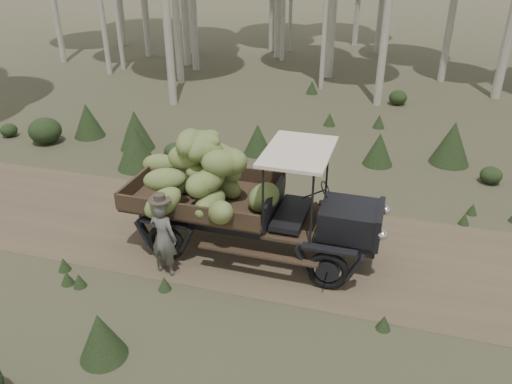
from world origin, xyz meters
TOP-DOWN VIEW (x-y plane):
  - ground at (0.00, 0.00)m, footprint 120.00×120.00m
  - dirt_track at (0.00, 0.00)m, footprint 70.00×4.00m
  - banana_truck at (-2.46, -0.44)m, footprint 5.78×2.73m
  - farmer at (-3.39, -1.68)m, footprint 0.68×0.52m
  - undergrowth at (-2.15, -2.15)m, footprint 22.12×24.81m

SIDE VIEW (x-z plane):
  - ground at x=0.00m, z-range 0.00..0.00m
  - dirt_track at x=0.00m, z-range 0.00..0.01m
  - undergrowth at x=-2.15m, z-range -0.14..1.20m
  - farmer at x=-3.39m, z-range -0.05..1.78m
  - banana_truck at x=-2.46m, z-range 0.25..3.06m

